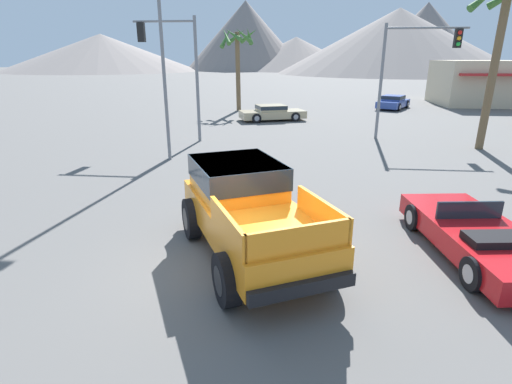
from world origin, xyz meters
The scene contains 12 objects.
ground_plane centered at (0.00, 0.00, 0.00)m, with size 320.00×320.00×0.00m, color #5B5956.
orange_pickup_truck centered at (0.25, 0.54, 1.13)m, with size 3.98×5.42×1.98m.
red_convertible_car centered at (5.42, 0.89, 0.43)m, with size 2.40×4.74×1.08m.
parked_car_blue centered at (9.40, 28.10, 0.58)m, with size 3.49×4.43×1.14m.
parked_car_tan centered at (-0.47, 20.47, 0.55)m, with size 4.81×3.26×1.07m.
traffic_light_main centered at (7.17, 14.66, 4.11)m, with size 4.13×0.38×5.85m.
traffic_light_crosswalk centered at (-4.93, 12.85, 4.22)m, with size 3.16×0.38×6.13m.
street_lamp_post centered at (-4.14, 8.76, 4.90)m, with size 0.90×0.24×8.23m.
palm_tree_short centered at (10.05, 12.45, 5.74)m, with size 2.96×2.89×7.65m.
palm_tree_leaning centered at (-3.58, 25.60, 4.89)m, with size 3.09×2.93×6.52m.
storefront_building centered at (18.61, 32.39, 1.97)m, with size 8.67×7.77×3.92m.
distant_mountain_range centered at (-0.39, 119.91, 8.01)m, with size 147.50×77.94×21.49m.
Camera 1 is at (1.33, -7.64, 4.23)m, focal length 28.00 mm.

